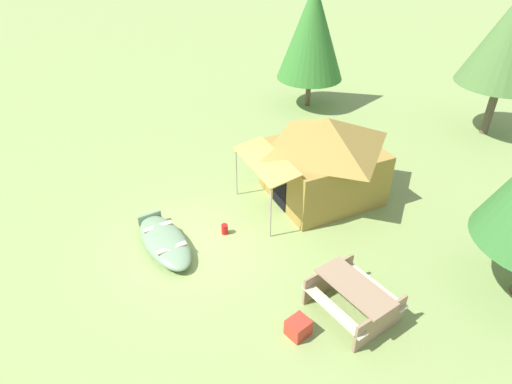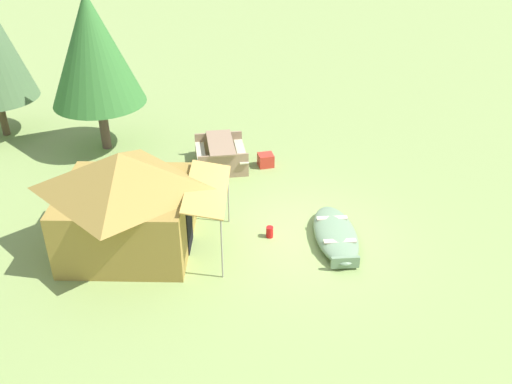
{
  "view_description": "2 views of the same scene",
  "coord_description": "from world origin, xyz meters",
  "px_view_note": "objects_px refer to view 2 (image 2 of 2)",
  "views": [
    {
      "loc": [
        8.69,
        -2.28,
        7.54
      ],
      "look_at": [
        -0.25,
        1.69,
        0.97
      ],
      "focal_mm": 31.2,
      "sensor_mm": 36.0,
      "label": 1
    },
    {
      "loc": [
        -11.53,
        0.49,
        8.1
      ],
      "look_at": [
        -0.15,
        1.05,
        1.3
      ],
      "focal_mm": 40.0,
      "sensor_mm": 36.0,
      "label": 2
    }
  ],
  "objects_px": {
    "picnic_table": "(221,151)",
    "cooler_box": "(266,160)",
    "pine_tree_far_center": "(93,49)",
    "beached_rowboat": "(336,234)",
    "canvas_cabin_tent": "(125,200)",
    "fuel_can": "(270,232)"
  },
  "relations": [
    {
      "from": "beached_rowboat",
      "to": "cooler_box",
      "type": "distance_m",
      "value": 4.19
    },
    {
      "from": "beached_rowboat",
      "to": "canvas_cabin_tent",
      "type": "height_order",
      "value": "canvas_cabin_tent"
    },
    {
      "from": "beached_rowboat",
      "to": "pine_tree_far_center",
      "type": "relative_size",
      "value": 0.52
    },
    {
      "from": "picnic_table",
      "to": "cooler_box",
      "type": "bearing_deg",
      "value": -88.01
    },
    {
      "from": "pine_tree_far_center",
      "to": "canvas_cabin_tent",
      "type": "bearing_deg",
      "value": -158.76
    },
    {
      "from": "picnic_table",
      "to": "pine_tree_far_center",
      "type": "distance_m",
      "value": 4.75
    },
    {
      "from": "cooler_box",
      "to": "fuel_can",
      "type": "height_order",
      "value": "cooler_box"
    },
    {
      "from": "beached_rowboat",
      "to": "fuel_can",
      "type": "relative_size",
      "value": 9.04
    },
    {
      "from": "canvas_cabin_tent",
      "to": "pine_tree_far_center",
      "type": "relative_size",
      "value": 0.82
    },
    {
      "from": "canvas_cabin_tent",
      "to": "fuel_can",
      "type": "height_order",
      "value": "canvas_cabin_tent"
    },
    {
      "from": "canvas_cabin_tent",
      "to": "cooler_box",
      "type": "distance_m",
      "value": 5.34
    },
    {
      "from": "beached_rowboat",
      "to": "pine_tree_far_center",
      "type": "height_order",
      "value": "pine_tree_far_center"
    },
    {
      "from": "cooler_box",
      "to": "pine_tree_far_center",
      "type": "height_order",
      "value": "pine_tree_far_center"
    },
    {
      "from": "pine_tree_far_center",
      "to": "beached_rowboat",
      "type": "bearing_deg",
      "value": -124.63
    },
    {
      "from": "canvas_cabin_tent",
      "to": "picnic_table",
      "type": "bearing_deg",
      "value": -22.55
    },
    {
      "from": "cooler_box",
      "to": "fuel_can",
      "type": "bearing_deg",
      "value": -176.51
    },
    {
      "from": "beached_rowboat",
      "to": "canvas_cabin_tent",
      "type": "xyz_separation_m",
      "value": [
        -0.45,
        4.89,
        1.1
      ]
    },
    {
      "from": "fuel_can",
      "to": "pine_tree_far_center",
      "type": "distance_m",
      "value": 7.71
    },
    {
      "from": "fuel_can",
      "to": "pine_tree_far_center",
      "type": "height_order",
      "value": "pine_tree_far_center"
    },
    {
      "from": "canvas_cabin_tent",
      "to": "cooler_box",
      "type": "relative_size",
      "value": 8.98
    },
    {
      "from": "fuel_can",
      "to": "cooler_box",
      "type": "bearing_deg",
      "value": 3.49
    },
    {
      "from": "cooler_box",
      "to": "fuel_can",
      "type": "distance_m",
      "value": 3.68
    }
  ]
}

